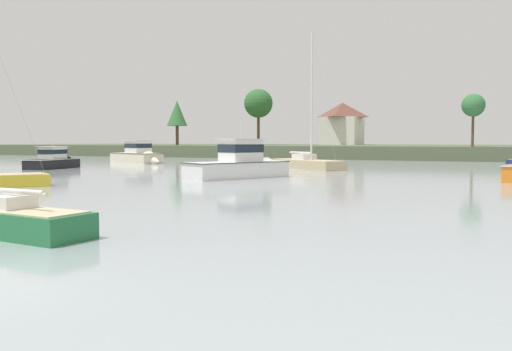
{
  "coord_description": "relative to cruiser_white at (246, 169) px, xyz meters",
  "views": [
    {
      "loc": [
        9.37,
        -7.43,
        2.92
      ],
      "look_at": [
        -3.73,
        22.44,
        0.84
      ],
      "focal_mm": 38.47,
      "sensor_mm": 36.0,
      "label": 1
    }
  ],
  "objects": [
    {
      "name": "far_shore_bank",
      "position": [
        8.77,
        64.71,
        0.35
      ],
      "size": [
        187.62,
        45.48,
        2.05
      ],
      "primitive_type": "cube",
      "color": "#4C563D",
      "rests_on": "ground"
    },
    {
      "name": "cruiser_cream",
      "position": [
        -24.48,
        19.96,
        -0.03
      ],
      "size": [
        10.57,
        6.84,
        5.3
      ],
      "color": "beige",
      "rests_on": "ground"
    },
    {
      "name": "shore_tree_far_left",
      "position": [
        -26.09,
        62.65,
        9.69
      ],
      "size": [
        5.81,
        5.81,
        11.27
      ],
      "color": "brown",
      "rests_on": "far_shore_bank"
    },
    {
      "name": "sailboat_green",
      "position": [
        3.93,
        -26.94,
        -0.47
      ],
      "size": [
        6.87,
        2.51,
        8.79
      ],
      "color": "#236B3D",
      "rests_on": "ground"
    },
    {
      "name": "cruiser_black",
      "position": [
        -24.42,
        5.1,
        -0.14
      ],
      "size": [
        3.37,
        7.77,
        4.12
      ],
      "color": "black",
      "rests_on": "ground"
    },
    {
      "name": "cottage_eastern",
      "position": [
        -12.13,
        75.46,
        6.0
      ],
      "size": [
        8.14,
        9.96,
        8.92
      ],
      "color": "silver",
      "rests_on": "far_shore_bank"
    },
    {
      "name": "shore_tree_center",
      "position": [
        15.01,
        44.29,
        7.17
      ],
      "size": [
        3.24,
        3.24,
        7.48
      ],
      "color": "brown",
      "rests_on": "far_shore_bank"
    },
    {
      "name": "cruiser_white",
      "position": [
        0.0,
        0.0,
        0.0
      ],
      "size": [
        6.91,
        9.8,
        5.29
      ],
      "color": "white",
      "rests_on": "ground"
    },
    {
      "name": "shore_tree_right",
      "position": [
        -39.64,
        53.6,
        7.53
      ],
      "size": [
        4.02,
        4.02,
        8.7
      ],
      "color": "brown",
      "rests_on": "far_shore_bank"
    },
    {
      "name": "sailboat_sand",
      "position": [
        0.05,
        15.02,
        -0.38
      ],
      "size": [
        9.58,
        7.98,
        14.53
      ],
      "color": "tan",
      "rests_on": "ground"
    }
  ]
}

